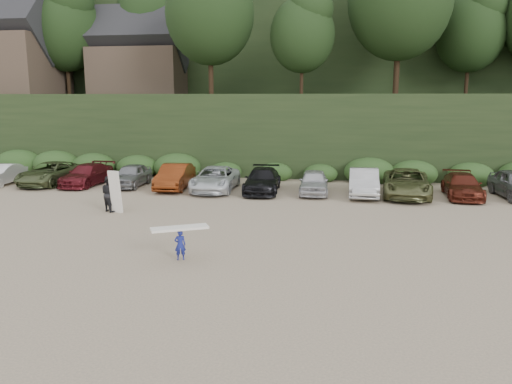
# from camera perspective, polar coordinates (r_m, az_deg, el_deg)

# --- Properties ---
(ground) EXTENTS (120.00, 120.00, 0.00)m
(ground) POSITION_cam_1_polar(r_m,az_deg,el_deg) (21.76, -6.39, -4.68)
(ground) COLOR tan
(ground) RESTS_ON ground
(hillside_backdrop) EXTENTS (90.00, 41.50, 28.00)m
(hillside_backdrop) POSITION_cam_1_polar(r_m,az_deg,el_deg) (56.68, 3.30, 16.30)
(hillside_backdrop) COLOR black
(hillside_backdrop) RESTS_ON ground
(parked_cars) EXTENTS (39.64, 6.10, 1.64)m
(parked_cars) POSITION_cam_1_polar(r_m,az_deg,el_deg) (30.99, -0.63, 1.47)
(parked_cars) COLOR silver
(parked_cars) RESTS_ON ground
(child_surfer) EXTENTS (2.07, 1.46, 1.22)m
(child_surfer) POSITION_cam_1_polar(r_m,az_deg,el_deg) (18.13, -8.69, -5.16)
(child_surfer) COLOR navy
(child_surfer) RESTS_ON ground
(adult_surfer) EXTENTS (1.37, 1.06, 2.17)m
(adult_surfer) POSITION_cam_1_polar(r_m,az_deg,el_deg) (26.49, -16.37, -0.18)
(adult_surfer) COLOR black
(adult_surfer) RESTS_ON ground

